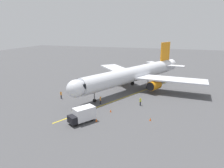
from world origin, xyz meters
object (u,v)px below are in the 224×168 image
airplane (134,74)px  safety_cone_nose_right (150,119)px  box_truck_near_nose (82,115)px  safety_cone_wing_port (96,120)px  safety_cone_nose_left (111,111)px  ground_crew_loader (140,101)px  ground_crew_wing_walker (100,100)px  ground_crew_marshaller (61,95)px

airplane → safety_cone_nose_right: (-6.59, 18.01, -3.73)m
box_truck_near_nose → safety_cone_nose_right: bearing=-160.0°
safety_cone_wing_port → safety_cone_nose_left: bearing=-103.9°
airplane → box_truck_near_nose: size_ratio=7.64×
airplane → ground_crew_loader: 12.35m
ground_crew_wing_walker → safety_cone_wing_port: ground_crew_wing_walker is taller
airplane → ground_crew_wing_walker: size_ratio=21.91×
box_truck_near_nose → safety_cone_wing_port: (-2.19, -0.96, -1.11)m
ground_crew_marshaller → safety_cone_nose_left: 13.78m
ground_crew_wing_walker → safety_cone_wing_port: bearing=105.6°
ground_crew_marshaller → box_truck_near_nose: 13.73m
airplane → box_truck_near_nose: 22.66m
box_truck_near_nose → safety_cone_nose_left: bearing=-120.9°
ground_crew_wing_walker → safety_cone_nose_right: size_ratio=3.11×
airplane → ground_crew_wing_walker: airplane is taller
safety_cone_nose_right → safety_cone_wing_port: size_ratio=1.00×
ground_crew_loader → safety_cone_wing_port: (6.01, 9.72, -0.61)m
safety_cone_nose_right → ground_crew_marshaller: bearing=-14.8°
ground_crew_marshaller → ground_crew_wing_walker: size_ratio=1.00×
box_truck_near_nose → safety_cone_nose_left: size_ratio=8.91×
box_truck_near_nose → safety_cone_wing_port: 2.64m
ground_crew_wing_walker → ground_crew_marshaller: bearing=-3.2°
airplane → ground_crew_loader: size_ratio=21.91×
ground_crew_wing_walker → box_truck_near_nose: 9.02m
ground_crew_marshaller → ground_crew_loader: 18.08m
safety_cone_wing_port → box_truck_near_nose: bearing=23.7°
box_truck_near_nose → ground_crew_loader: bearing=-127.5°
airplane → ground_crew_wing_walker: 14.17m
airplane → ground_crew_marshaller: 19.28m
airplane → ground_crew_loader: bearing=108.0°
ground_crew_loader → safety_cone_nose_left: ground_crew_loader is taller
ground_crew_wing_walker → ground_crew_loader: size_ratio=1.00×
safety_cone_nose_right → safety_cone_wing_port: (8.90, 3.08, 0.00)m
safety_cone_nose_left → safety_cone_wing_port: (1.14, 4.61, 0.00)m
ground_crew_loader → safety_cone_nose_right: (-2.89, 6.64, -0.61)m
box_truck_near_nose → safety_cone_wing_port: size_ratio=8.91×
ground_crew_wing_walker → safety_cone_nose_left: bearing=134.6°
ground_crew_loader → box_truck_near_nose: (8.20, 10.69, 0.50)m
safety_cone_nose_left → safety_cone_wing_port: size_ratio=1.00×
airplane → safety_cone_nose_right: bearing=110.1°
ground_crew_loader → box_truck_near_nose: bearing=52.5°
box_truck_near_nose → safety_cone_nose_right: box_truck_near_nose is taller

